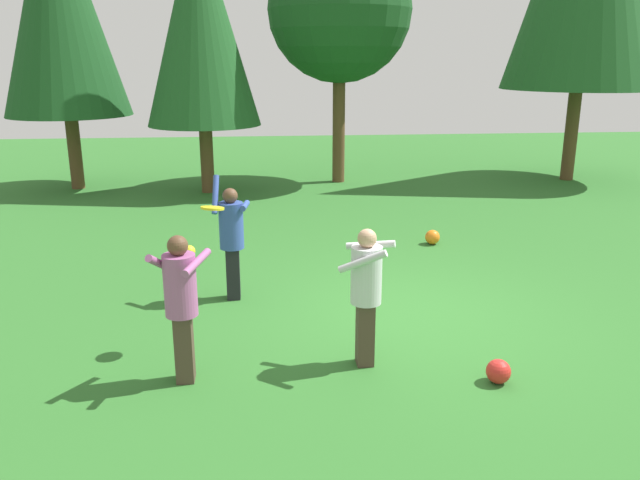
% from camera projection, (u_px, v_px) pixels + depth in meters
% --- Properties ---
extents(ground_plane, '(40.00, 40.00, 0.00)m').
position_uv_depth(ground_plane, '(409.00, 314.00, 8.55)').
color(ground_plane, '#2D6B28').
extents(person_thrower, '(0.52, 0.57, 1.78)m').
position_uv_depth(person_thrower, '(232.00, 234.00, 8.84)').
color(person_thrower, black).
rests_on(person_thrower, ground_plane).
extents(person_catcher, '(0.63, 0.67, 1.62)m').
position_uv_depth(person_catcher, '(181.00, 297.00, 6.54)').
color(person_catcher, '#4C382D').
rests_on(person_catcher, ground_plane).
extents(person_bystander, '(0.68, 0.65, 1.58)m').
position_uv_depth(person_bystander, '(366.00, 286.00, 6.91)').
color(person_bystander, '#4C382D').
rests_on(person_bystander, ground_plane).
extents(frisbee, '(0.38, 0.38, 0.06)m').
position_uv_depth(frisbee, '(212.00, 208.00, 7.18)').
color(frisbee, yellow).
extents(ball_red, '(0.26, 0.26, 0.26)m').
position_uv_depth(ball_red, '(498.00, 371.00, 6.71)').
color(ball_red, red).
rests_on(ball_red, ground_plane).
extents(ball_orange, '(0.27, 0.27, 0.27)m').
position_uv_depth(ball_orange, '(432.00, 237.00, 11.68)').
color(ball_orange, orange).
rests_on(ball_orange, ground_plane).
extents(ball_yellow, '(0.21, 0.21, 0.21)m').
position_uv_depth(ball_yellow, '(189.00, 251.00, 10.94)').
color(ball_yellow, yellow).
rests_on(ball_yellow, ground_plane).
extents(tree_far_left, '(3.09, 3.09, 7.39)m').
position_uv_depth(tree_far_left, '(59.00, 2.00, 15.39)').
color(tree_far_left, brown).
rests_on(tree_far_left, ground_plane).
extents(tree_center, '(3.73, 3.73, 6.38)m').
position_uv_depth(tree_center, '(340.00, 10.00, 16.32)').
color(tree_center, brown).
rests_on(tree_center, ground_plane).
extents(tree_left, '(2.78, 2.78, 6.64)m').
position_uv_depth(tree_left, '(200.00, 21.00, 15.06)').
color(tree_left, brown).
rests_on(tree_left, ground_plane).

